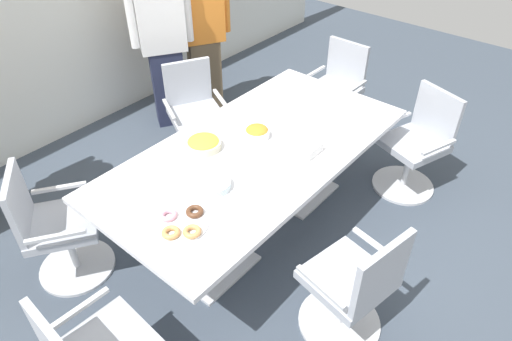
{
  "coord_description": "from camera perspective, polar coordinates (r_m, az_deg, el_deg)",
  "views": [
    {
      "loc": [
        -2.07,
        -1.74,
        2.68
      ],
      "look_at": [
        0.0,
        0.0,
        0.55
      ],
      "focal_mm": 32.21,
      "sensor_mm": 36.0,
      "label": 1
    }
  ],
  "objects": [
    {
      "name": "office_chair_4",
      "position": [
        4.16,
        19.25,
        2.69
      ],
      "size": [
        0.69,
        0.69,
        0.91
      ],
      "rotation": [
        0.0,
        0.0,
        1.24
      ],
      "color": "silver",
      "rests_on": "ground"
    },
    {
      "name": "office_chair_3",
      "position": [
        2.92,
        11.94,
        -14.26
      ],
      "size": [
        0.63,
        0.63,
        0.91
      ],
      "rotation": [
        0.0,
        0.0,
        -0.19
      ],
      "color": "silver",
      "rests_on": "ground"
    },
    {
      "name": "office_chair_0",
      "position": [
        4.38,
        -7.56,
        6.53
      ],
      "size": [
        0.73,
        0.73,
        0.91
      ],
      "rotation": [
        0.0,
        0.0,
        -3.61
      ],
      "color": "silver",
      "rests_on": "ground"
    },
    {
      "name": "person_standing_2",
      "position": [
        4.94,
        -6.69,
        16.52
      ],
      "size": [
        0.57,
        0.41,
        1.68
      ],
      "rotation": [
        0.0,
        0.0,
        -3.65
      ],
      "color": "brown",
      "rests_on": "ground"
    },
    {
      "name": "snack_bowl_chips_yellow",
      "position": [
        3.34,
        -6.54,
        3.39
      ],
      "size": [
        0.26,
        0.26,
        0.08
      ],
      "color": "beige",
      "rests_on": "conference_table"
    },
    {
      "name": "office_chair_5",
      "position": [
        4.81,
        9.83,
        9.38
      ],
      "size": [
        0.55,
        0.55,
        0.91
      ],
      "rotation": [
        0.0,
        0.0,
        -4.73
      ],
      "color": "silver",
      "rests_on": "ground"
    },
    {
      "name": "person_standing_1",
      "position": [
        4.74,
        -11.44,
        15.29
      ],
      "size": [
        0.56,
        0.42,
        1.71
      ],
      "rotation": [
        0.0,
        0.0,
        -3.69
      ],
      "color": "#232842",
      "rests_on": "ground"
    },
    {
      "name": "snack_bowl_chips_orange",
      "position": [
        3.43,
        0.12,
        4.8
      ],
      "size": [
        0.19,
        0.19,
        0.09
      ],
      "color": "white",
      "rests_on": "conference_table"
    },
    {
      "name": "ground_plane",
      "position": [
        3.81,
        0.0,
        -6.56
      ],
      "size": [
        10.0,
        10.0,
        0.01
      ],
      "primitive_type": "cube",
      "color": "#3D4754"
    },
    {
      "name": "conference_table",
      "position": [
        3.4,
        0.0,
        0.99
      ],
      "size": [
        2.4,
        1.2,
        0.75
      ],
      "color": "silver",
      "rests_on": "ground"
    },
    {
      "name": "office_chair_1",
      "position": [
        3.47,
        -23.59,
        -6.86
      ],
      "size": [
        0.75,
        0.75,
        0.91
      ],
      "rotation": [
        0.0,
        0.0,
        -2.16
      ],
      "color": "silver",
      "rests_on": "ground"
    },
    {
      "name": "donut_platter",
      "position": [
        2.75,
        -9.17,
        -6.47
      ],
      "size": [
        0.32,
        0.32,
        0.04
      ],
      "color": "white",
      "rests_on": "conference_table"
    },
    {
      "name": "plate_stack",
      "position": [
        2.98,
        -5.43,
        -1.69
      ],
      "size": [
        0.24,
        0.24,
        0.05
      ],
      "color": "white",
      "rests_on": "conference_table"
    },
    {
      "name": "napkin_pile",
      "position": [
        3.29,
        6.23,
        2.82
      ],
      "size": [
        0.18,
        0.18,
        0.07
      ],
      "primitive_type": "cube",
      "color": "white",
      "rests_on": "conference_table"
    }
  ]
}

